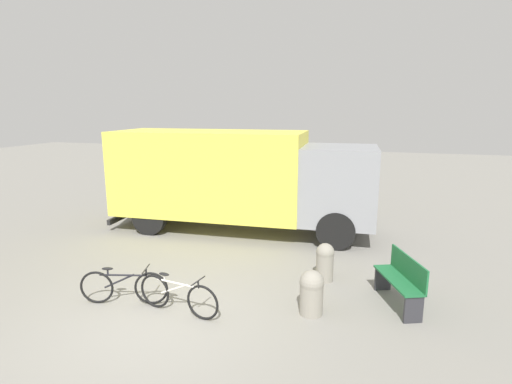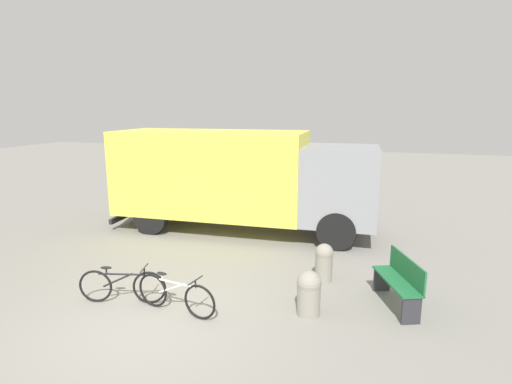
{
  "view_description": "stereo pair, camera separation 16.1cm",
  "coord_description": "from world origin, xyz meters",
  "px_view_note": "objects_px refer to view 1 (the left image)",
  "views": [
    {
      "loc": [
        3.5,
        -5.54,
        3.69
      ],
      "look_at": [
        0.73,
        3.76,
        1.63
      ],
      "focal_mm": 28.0,
      "sensor_mm": 36.0,
      "label": 1
    },
    {
      "loc": [
        3.65,
        -5.49,
        3.69
      ],
      "look_at": [
        0.73,
        3.76,
        1.63
      ],
      "focal_mm": 28.0,
      "sensor_mm": 36.0,
      "label": 2
    }
  ],
  "objects_px": {
    "park_bench": "(402,279)",
    "bollard_far_bench": "(325,261)",
    "bicycle_near": "(124,287)",
    "bollard_near_bench": "(312,291)",
    "bicycle_middle": "(178,295)",
    "delivery_truck": "(238,176)"
  },
  "relations": [
    {
      "from": "park_bench",
      "to": "bicycle_middle",
      "type": "distance_m",
      "value": 4.19
    },
    {
      "from": "bicycle_near",
      "to": "delivery_truck",
      "type": "bearing_deg",
      "value": 69.27
    },
    {
      "from": "bicycle_near",
      "to": "bollard_far_bench",
      "type": "relative_size",
      "value": 1.98
    },
    {
      "from": "bicycle_near",
      "to": "bollard_near_bench",
      "type": "distance_m",
      "value": 3.55
    },
    {
      "from": "delivery_truck",
      "to": "park_bench",
      "type": "distance_m",
      "value": 5.9
    },
    {
      "from": "park_bench",
      "to": "bollard_far_bench",
      "type": "height_order",
      "value": "park_bench"
    },
    {
      "from": "park_bench",
      "to": "bollard_near_bench",
      "type": "bearing_deg",
      "value": 95.12
    },
    {
      "from": "bollard_near_bench",
      "to": "bollard_far_bench",
      "type": "xyz_separation_m",
      "value": [
        0.06,
        1.52,
        0.01
      ]
    },
    {
      "from": "delivery_truck",
      "to": "bollard_near_bench",
      "type": "relative_size",
      "value": 9.47
    },
    {
      "from": "bicycle_middle",
      "to": "bollard_far_bench",
      "type": "bearing_deg",
      "value": 51.12
    },
    {
      "from": "bollard_far_bench",
      "to": "delivery_truck",
      "type": "bearing_deg",
      "value": 135.76
    },
    {
      "from": "bicycle_middle",
      "to": "bollard_far_bench",
      "type": "relative_size",
      "value": 2.01
    },
    {
      "from": "delivery_truck",
      "to": "bollard_near_bench",
      "type": "distance_m",
      "value": 5.46
    },
    {
      "from": "bicycle_near",
      "to": "bicycle_middle",
      "type": "relative_size",
      "value": 0.98
    },
    {
      "from": "delivery_truck",
      "to": "park_bench",
      "type": "bearing_deg",
      "value": -41.52
    },
    {
      "from": "bollard_near_bench",
      "to": "bollard_far_bench",
      "type": "distance_m",
      "value": 1.52
    },
    {
      "from": "delivery_truck",
      "to": "bollard_far_bench",
      "type": "bearing_deg",
      "value": -47.04
    },
    {
      "from": "park_bench",
      "to": "bicycle_near",
      "type": "height_order",
      "value": "park_bench"
    },
    {
      "from": "bollard_near_bench",
      "to": "bollard_far_bench",
      "type": "bearing_deg",
      "value": 87.9
    },
    {
      "from": "bollard_far_bench",
      "to": "park_bench",
      "type": "bearing_deg",
      "value": -24.79
    },
    {
      "from": "bicycle_near",
      "to": "bicycle_middle",
      "type": "height_order",
      "value": "same"
    },
    {
      "from": "park_bench",
      "to": "bollard_near_bench",
      "type": "height_order",
      "value": "park_bench"
    }
  ]
}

